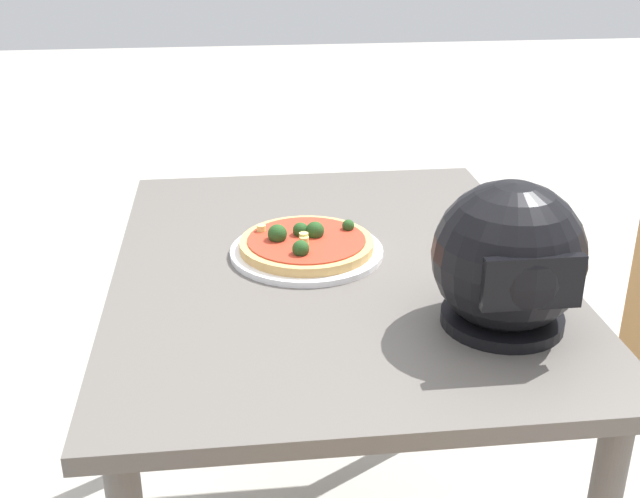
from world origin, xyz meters
The scene contains 4 objects.
dining_table centered at (0.00, 0.00, 0.67)m, with size 0.83×1.07×0.77m.
pizza_plate centered at (0.05, -0.04, 0.78)m, with size 0.30×0.30×0.01m, color white.
pizza centered at (0.05, -0.04, 0.80)m, with size 0.26×0.26×0.05m.
motorcycle_helmet centered at (-0.24, 0.27, 0.89)m, with size 0.24×0.24×0.24m.
Camera 1 is at (0.18, 1.36, 1.41)m, focal length 44.40 mm.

